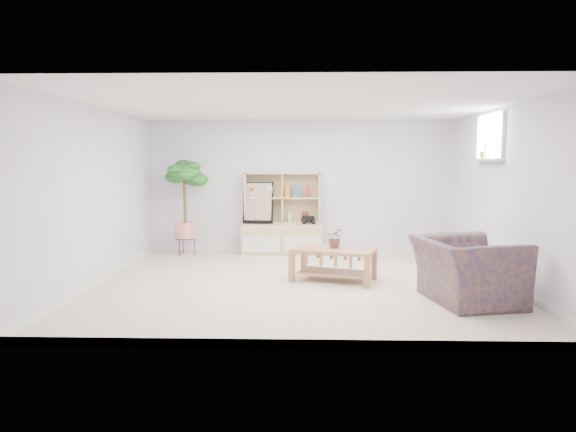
{
  "coord_description": "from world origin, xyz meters",
  "views": [
    {
      "loc": [
        0.03,
        -6.88,
        1.67
      ],
      "look_at": [
        -0.16,
        0.12,
        0.91
      ],
      "focal_mm": 32.0,
      "sensor_mm": 36.0,
      "label": 1
    }
  ],
  "objects_px": {
    "armchair": "(467,266)",
    "coffee_table": "(333,265)",
    "storage_unit": "(282,213)",
    "floor_tree": "(185,208)"
  },
  "relations": [
    {
      "from": "storage_unit",
      "to": "armchair",
      "type": "height_order",
      "value": "storage_unit"
    },
    {
      "from": "armchair",
      "to": "coffee_table",
      "type": "bearing_deg",
      "value": 44.13
    },
    {
      "from": "storage_unit",
      "to": "armchair",
      "type": "bearing_deg",
      "value": -53.76
    },
    {
      "from": "storage_unit",
      "to": "armchair",
      "type": "distance_m",
      "value": 3.89
    },
    {
      "from": "coffee_table",
      "to": "floor_tree",
      "type": "height_order",
      "value": "floor_tree"
    },
    {
      "from": "storage_unit",
      "to": "coffee_table",
      "type": "distance_m",
      "value": 2.29
    },
    {
      "from": "floor_tree",
      "to": "coffee_table",
      "type": "bearing_deg",
      "value": -37.29
    },
    {
      "from": "coffee_table",
      "to": "armchair",
      "type": "relative_size",
      "value": 0.96
    },
    {
      "from": "storage_unit",
      "to": "coffee_table",
      "type": "bearing_deg",
      "value": -69.3
    },
    {
      "from": "coffee_table",
      "to": "floor_tree",
      "type": "bearing_deg",
      "value": 160.95
    }
  ]
}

